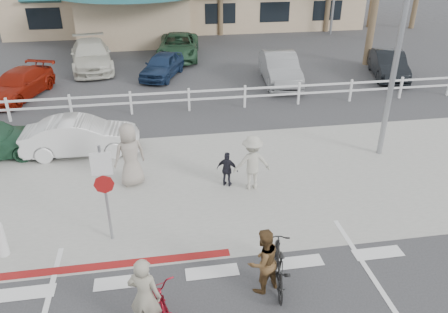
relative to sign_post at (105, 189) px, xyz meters
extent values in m
plane|color=#333335|center=(2.30, -2.20, -1.45)|extent=(140.00, 140.00, 0.00)
cube|color=gray|center=(2.30, 2.30, -1.44)|extent=(22.00, 7.00, 0.01)
cube|color=#333335|center=(2.30, 6.30, -1.45)|extent=(40.00, 5.00, 0.01)
cube|color=#333335|center=(2.30, 15.80, -1.45)|extent=(50.00, 16.00, 0.01)
cube|color=maroon|center=(-0.70, -1.00, -1.44)|extent=(7.00, 0.25, 0.02)
imported|color=gray|center=(0.87, -2.97, -0.58)|extent=(0.74, 0.61, 1.74)
imported|color=black|center=(3.67, -2.16, -0.93)|extent=(0.80, 1.79, 1.04)
imported|color=brown|center=(3.29, -2.26, -0.69)|extent=(0.91, 0.82, 1.52)
imported|color=#AFAC9D|center=(3.96, 1.81, -0.60)|extent=(1.10, 0.63, 1.69)
imported|color=black|center=(3.27, 2.05, -0.89)|extent=(0.70, 0.53, 1.11)
imported|color=gray|center=(0.45, 2.64, -0.48)|extent=(1.12, 0.94, 1.95)
imported|color=silver|center=(-1.27, 4.99, -0.82)|extent=(3.84, 1.36, 1.26)
imported|color=maroon|center=(-4.78, 11.25, -0.84)|extent=(3.03, 4.57, 1.23)
imported|color=#152646|center=(1.77, 13.28, -0.83)|extent=(2.74, 3.94, 1.25)
imported|color=gray|center=(7.50, 11.38, -0.71)|extent=(2.02, 4.64, 1.48)
imported|color=beige|center=(-1.98, 15.42, -0.70)|extent=(2.82, 5.39, 1.49)
imported|color=#264B31|center=(2.87, 16.95, -0.76)|extent=(2.88, 5.20, 1.38)
imported|color=black|center=(13.27, 11.34, -0.78)|extent=(2.50, 4.30, 1.34)
camera|label=1|loc=(1.35, -9.05, 5.45)|focal=35.00mm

